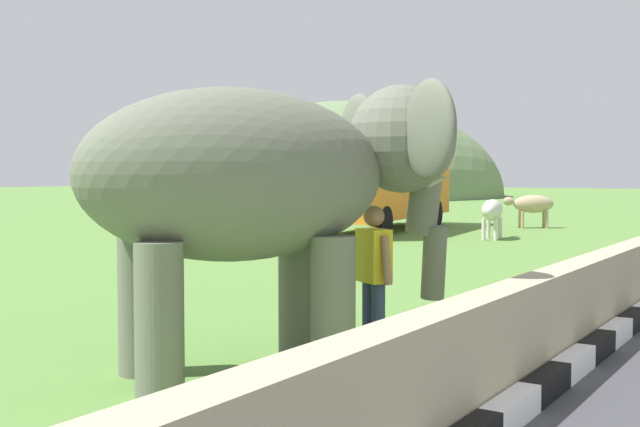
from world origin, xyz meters
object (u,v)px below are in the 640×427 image
Objects in this scene: elephant at (270,180)px; cow_mid at (532,205)px; person_handler at (374,272)px; bus_orange at (381,172)px; cow_near at (492,211)px.

elephant reaches higher than cow_mid.
person_handler is at bearing -166.43° from cow_mid.
cow_mid is (22.28, 4.56, -1.07)m from elephant.
cow_mid is (4.31, -4.04, -1.21)m from bus_orange.
person_handler is 0.86× the size of cow_near.
bus_orange reaches higher than elephant.
cow_near is at bearing 16.25° from person_handler.
bus_orange is 6.03m from cow_mid.
elephant is 2.39× the size of person_handler.
bus_orange is at bearing 74.47° from cow_near.
bus_orange is 4.78× the size of cow_near.
bus_orange is at bearing 136.91° from cow_mid.
bus_orange is 5.13× the size of cow_mid.
bus_orange reaches higher than person_handler.
bus_orange is 4.93m from cow_near.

